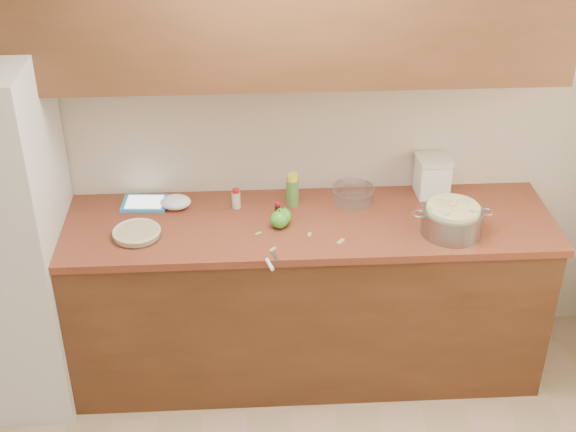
{
  "coord_description": "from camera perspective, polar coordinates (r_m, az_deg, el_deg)",
  "views": [
    {
      "loc": [
        -0.18,
        -1.88,
        2.97
      ],
      "look_at": [
        0.01,
        1.43,
        0.98
      ],
      "focal_mm": 50.0,
      "sensor_mm": 36.0,
      "label": 1
    }
  ],
  "objects": [
    {
      "name": "upper_cabinets",
      "position": [
        3.66,
        -0.27,
        14.84
      ],
      "size": [
        2.6,
        0.34,
        0.7
      ],
      "primitive_type": "cube",
      "color": "brown",
      "rests_on": "room_shell"
    },
    {
      "name": "cinnamon_shaker",
      "position": [
        4.03,
        -3.71,
        1.23
      ],
      "size": [
        0.04,
        0.04,
        0.11
      ],
      "rotation": [
        0.0,
        0.0,
        -0.08
      ],
      "color": "beige",
      "rests_on": "counter_run"
    },
    {
      "name": "apple_left",
      "position": [
        3.86,
        -0.62,
        -0.26
      ],
      "size": [
        0.09,
        0.09,
        0.1
      ],
      "color": "green",
      "rests_on": "counter_run"
    },
    {
      "name": "peel_a",
      "position": [
        3.72,
        -1.1,
        -2.38
      ],
      "size": [
        0.04,
        0.04,
        0.0
      ],
      "primitive_type": "cube",
      "rotation": [
        0.0,
        0.0,
        0.93
      ],
      "color": "#8CB256",
      "rests_on": "counter_run"
    },
    {
      "name": "room_shell",
      "position": [
        2.52,
        1.77,
        -10.53
      ],
      "size": [
        3.6,
        3.6,
        3.6
      ],
      "color": "tan",
      "rests_on": "ground"
    },
    {
      "name": "tablet",
      "position": [
        4.14,
        -10.16,
        0.92
      ],
      "size": [
        0.23,
        0.18,
        0.02
      ],
      "rotation": [
        0.0,
        0.0,
        -0.06
      ],
      "color": "#2B8FD0",
      "rests_on": "counter_run"
    },
    {
      "name": "peel_c",
      "position": [
        3.83,
        1.54,
        -1.32
      ],
      "size": [
        0.02,
        0.04,
        0.0
      ],
      "primitive_type": "cube",
      "rotation": [
        0.0,
        0.0,
        1.41
      ],
      "color": "#8CB256",
      "rests_on": "counter_run"
    },
    {
      "name": "paring_knife",
      "position": [
        3.62,
        -1.27,
        -3.36
      ],
      "size": [
        0.07,
        0.18,
        0.02
      ],
      "rotation": [
        0.0,
        0.0,
        0.28
      ],
      "color": "gray",
      "rests_on": "counter_run"
    },
    {
      "name": "paper_towel",
      "position": [
        4.07,
        -7.99,
        0.99
      ],
      "size": [
        0.17,
        0.15,
        0.06
      ],
      "primitive_type": "ellipsoid",
      "rotation": [
        0.0,
        0.0,
        0.18
      ],
      "color": "white",
      "rests_on": "counter_run"
    },
    {
      "name": "colander",
      "position": [
        3.89,
        11.58,
        -0.28
      ],
      "size": [
        0.39,
        0.29,
        0.14
      ],
      "rotation": [
        0.0,
        0.0,
        -0.08
      ],
      "color": "gray",
      "rests_on": "counter_run"
    },
    {
      "name": "peel_d",
      "position": [
        3.84,
        -2.13,
        -1.24
      ],
      "size": [
        0.04,
        0.03,
        0.0
      ],
      "primitive_type": "cube",
      "rotation": [
        0.0,
        0.0,
        0.64
      ],
      "color": "#8CB256",
      "rests_on": "counter_run"
    },
    {
      "name": "lemon_bottle",
      "position": [
        4.03,
        0.33,
        1.84
      ],
      "size": [
        0.06,
        0.06,
        0.17
      ],
      "rotation": [
        0.0,
        0.0,
        -0.11
      ],
      "color": "#4C8C38",
      "rests_on": "counter_run"
    },
    {
      "name": "apple_center",
      "position": [
        3.89,
        -0.38,
        -0.03
      ],
      "size": [
        0.09,
        0.09,
        0.1
      ],
      "color": "green",
      "rests_on": "counter_run"
    },
    {
      "name": "flour_canister",
      "position": [
        4.19,
        10.23,
        2.84
      ],
      "size": [
        0.18,
        0.18,
        0.21
      ],
      "rotation": [
        0.0,
        0.0,
        0.05
      ],
      "color": "white",
      "rests_on": "counter_run"
    },
    {
      "name": "pie",
      "position": [
        3.87,
        -10.71,
        -1.2
      ],
      "size": [
        0.24,
        0.24,
        0.04
      ],
      "rotation": [
        0.0,
        0.0,
        0.15
      ],
      "color": "silver",
      "rests_on": "counter_run"
    },
    {
      "name": "vanilla_bottle",
      "position": [
        3.95,
        -0.76,
        0.45
      ],
      "size": [
        0.03,
        0.03,
        0.08
      ],
      "rotation": [
        0.0,
        0.0,
        -0.39
      ],
      "color": "black",
      "rests_on": "counter_run"
    },
    {
      "name": "mixing_bowl",
      "position": [
        4.09,
        4.65,
        1.6
      ],
      "size": [
        0.22,
        0.22,
        0.08
      ],
      "rotation": [
        0.0,
        0.0,
        -0.08
      ],
      "color": "silver",
      "rests_on": "counter_run"
    },
    {
      "name": "peel_b",
      "position": [
        3.78,
        3.77,
        -1.81
      ],
      "size": [
        0.04,
        0.05,
        0.0
      ],
      "primitive_type": "cube",
      "rotation": [
        0.0,
        0.0,
        -2.27
      ],
      "color": "#8CB256",
      "rests_on": "counter_run"
    },
    {
      "name": "counter_run",
      "position": [
        4.19,
        -0.11,
        -5.74
      ],
      "size": [
        2.64,
        0.68,
        0.92
      ],
      "color": "#5C3219",
      "rests_on": "ground"
    }
  ]
}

